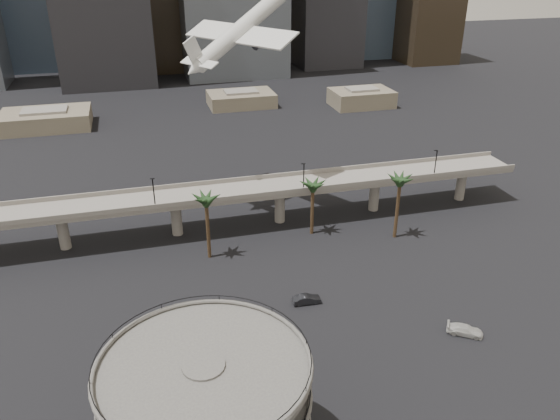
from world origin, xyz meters
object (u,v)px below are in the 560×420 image
object	(u,v)px
car_b	(307,299)
car_c	(465,330)
car_a	(279,328)
airborne_jet	(241,30)
overpass	(228,196)
parking_ramp	(207,412)

from	to	relation	value
car_b	car_c	distance (m)	25.37
car_a	car_c	distance (m)	28.68
airborne_jet	car_c	size ratio (longest dim) A/B	5.08
car_a	car_b	bearing A→B (deg)	-26.27
overpass	airborne_jet	bearing A→B (deg)	65.21
car_b	car_c	world-z (taller)	car_b
airborne_jet	parking_ramp	bearing A→B (deg)	-137.17
parking_ramp	car_b	distance (m)	36.36
car_a	car_c	world-z (taller)	car_c
parking_ramp	car_c	xyz separation A→B (m)	(41.52, 14.54, -9.05)
car_c	car_a	bearing A→B (deg)	106.30
car_b	car_c	size ratio (longest dim) A/B	0.88
parking_ramp	car_b	world-z (taller)	parking_ramp
overpass	car_b	distance (m)	31.91
car_c	parking_ramp	bearing A→B (deg)	142.08
car_a	overpass	bearing A→B (deg)	22.36
airborne_jet	car_b	world-z (taller)	airborne_jet
overpass	car_b	size ratio (longest dim) A/B	27.01
car_c	overpass	bearing A→B (deg)	65.47
overpass	car_c	world-z (taller)	overpass
parking_ramp	airborne_jet	distance (m)	80.53
parking_ramp	car_a	size ratio (longest dim) A/B	5.53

